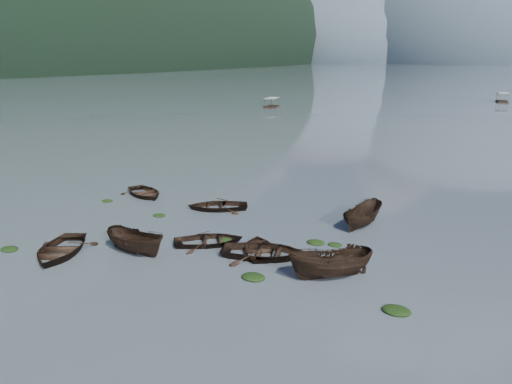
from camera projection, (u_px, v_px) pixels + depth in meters
The scene contains 22 objects.
ground_plane at pixel (142, 286), 25.05m from camera, with size 2400.00×2400.00×0.00m, color #4F5963.
haze_mtn_a at pixel (364, 62), 906.97m from camera, with size 520.00×520.00×280.00m, color #475666.
haze_mtn_b at pixel (484, 62), 814.58m from camera, with size 520.00×520.00×340.00m, color #475666.
rowboat_0 at pixel (60, 254), 29.01m from camera, with size 3.51×4.91×1.02m, color black.
rowboat_1 at pixel (209, 244), 30.58m from camera, with size 3.01×4.22×0.87m, color black.
rowboat_2 at pixel (136, 253), 29.25m from camera, with size 1.62×4.30×1.66m, color black.
rowboat_3 at pixel (259, 252), 29.41m from camera, with size 2.72×3.81×0.79m, color black.
rowboat_4 at pixel (264, 257), 28.66m from camera, with size 3.53×4.94×1.02m, color black.
rowboat_5 at pixel (330, 278), 25.95m from camera, with size 1.76×4.67×1.80m, color black.
rowboat_6 at pixel (145, 196), 41.13m from camera, with size 3.17×4.44×0.92m, color black.
rowboat_7 at pixel (218, 209), 37.55m from camera, with size 3.20×4.48×0.93m, color black.
rowboat_8 at pixel (362, 225), 33.93m from camera, with size 1.65×4.38×1.69m, color black.
weed_clump_0 at pixel (10, 250), 29.65m from camera, with size 1.11×0.91×0.24m, color black.
weed_clump_1 at pixel (225, 241), 31.10m from camera, with size 1.01×0.81×0.22m, color black.
weed_clump_2 at pixel (253, 278), 25.88m from camera, with size 1.29×1.03×0.28m, color black.
weed_clump_3 at pixel (335, 245), 30.38m from camera, with size 0.91×0.76×0.20m, color black.
weed_clump_4 at pixel (396, 312), 22.49m from camera, with size 1.32×1.05×0.27m, color black.
weed_clump_5 at pixel (107, 201), 39.53m from camera, with size 0.95×0.77×0.20m, color black.
weed_clump_6 at pixel (159, 216), 35.95m from camera, with size 0.97×0.80×0.20m, color black.
weed_clump_7 at pixel (316, 243), 30.69m from camera, with size 1.14×0.91×0.25m, color black.
pontoon_left at pixel (272, 107), 111.00m from camera, with size 2.18×5.24×2.01m, color black, non-canonical shape.
pontoon_centre at pixel (502, 102), 123.34m from camera, with size 2.39×5.74×2.20m, color black, non-canonical shape.
Camera 1 is at (16.02, -17.35, 11.18)m, focal length 35.00 mm.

